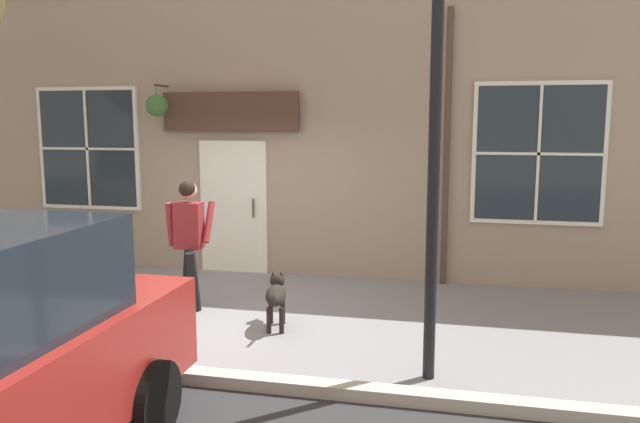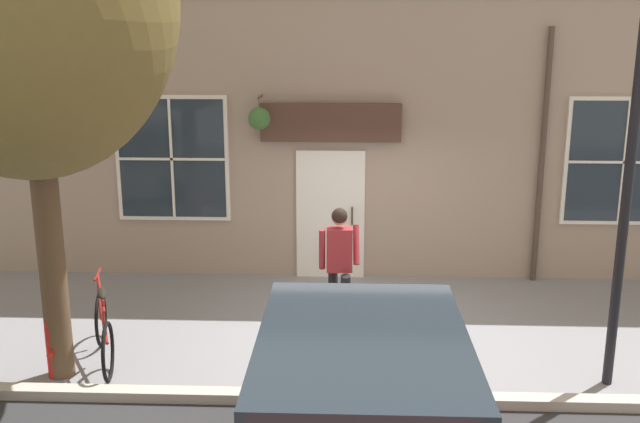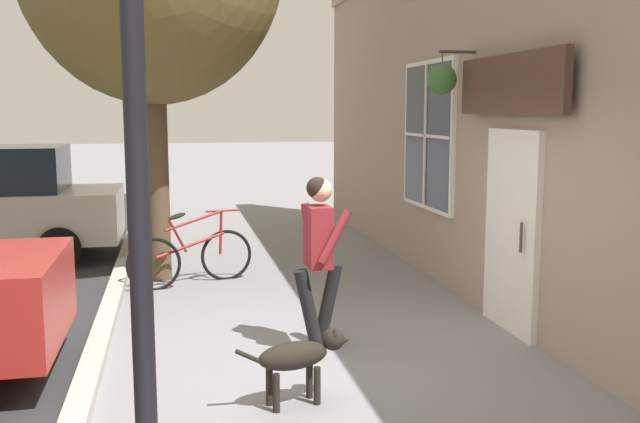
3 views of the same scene
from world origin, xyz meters
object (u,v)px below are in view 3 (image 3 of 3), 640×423
Objects in this scene: dog_on_leash at (300,355)px; leaning_bicycle at (191,256)px; pedestrian_walking at (319,247)px; fire_hydrant at (157,250)px.

dog_on_leash is 4.18m from leaning_bicycle.
dog_on_leash is at bearing 100.07° from leaning_bicycle.
pedestrian_walking is 1.46m from dog_on_leash.
pedestrian_walking is at bearing 111.79° from leaning_bicycle.
pedestrian_walking is 1.74× the size of dog_on_leash.
leaning_bicycle is at bearing 137.03° from fire_hydrant.
pedestrian_walking is at bearing -107.84° from dog_on_leash.
fire_hydrant is at bearing -42.97° from leaning_bicycle.
fire_hydrant is (0.45, -0.42, 0.02)m from leaning_bicycle.
pedestrian_walking reaches higher than leaning_bicycle.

